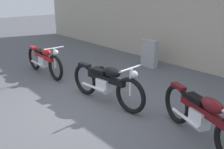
# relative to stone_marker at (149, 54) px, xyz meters

# --- Properties ---
(ground_plane) EXTENTS (40.00, 40.00, 0.00)m
(ground_plane) POSITION_rel_stone_marker_xyz_m (1.13, -3.53, -0.44)
(ground_plane) COLOR #56565B
(building_wall) EXTENTS (18.00, 0.30, 3.49)m
(building_wall) POSITION_rel_stone_marker_xyz_m (1.13, 0.98, 1.30)
(building_wall) COLOR #B2A893
(building_wall) RESTS_ON ground_plane
(stone_marker) EXTENTS (0.59, 0.22, 0.89)m
(stone_marker) POSITION_rel_stone_marker_xyz_m (0.00, 0.00, 0.00)
(stone_marker) COLOR #9E9EA3
(stone_marker) RESTS_ON ground_plane
(helmet) EXTENTS (0.25, 0.25, 0.25)m
(helmet) POSITION_rel_stone_marker_xyz_m (-0.40, -1.69, -0.32)
(helmet) COLOR black
(helmet) RESTS_ON ground_plane
(motorcycle_black) EXTENTS (2.19, 0.61, 0.98)m
(motorcycle_black) POSITION_rel_stone_marker_xyz_m (1.28, -2.85, 0.03)
(motorcycle_black) COLOR black
(motorcycle_black) RESTS_ON ground_plane
(motorcycle_red) EXTENTS (2.10, 0.59, 0.94)m
(motorcycle_red) POSITION_rel_stone_marker_xyz_m (-1.46, -3.00, 0.01)
(motorcycle_red) COLOR black
(motorcycle_red) RESTS_ON ground_plane
(motorcycle_maroon) EXTENTS (2.05, 0.95, 0.97)m
(motorcycle_maroon) POSITION_rel_stone_marker_xyz_m (3.48, -2.62, 0.02)
(motorcycle_maroon) COLOR black
(motorcycle_maroon) RESTS_ON ground_plane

